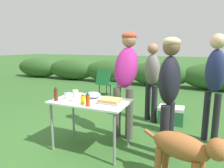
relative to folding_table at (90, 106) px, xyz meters
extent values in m
plane|color=#336028|center=(0.00, 0.00, -0.66)|extent=(60.00, 60.00, 0.00)
ellipsoid|color=#2D5623|center=(-6.00, 5.27, -0.19)|extent=(2.40, 0.90, 0.94)
ellipsoid|color=#2D5623|center=(-4.00, 5.27, -0.19)|extent=(2.40, 0.90, 0.94)
ellipsoid|color=#2D5623|center=(-2.00, 5.27, -0.19)|extent=(2.40, 0.90, 0.94)
ellipsoid|color=#2D5623|center=(0.00, 5.27, -0.19)|extent=(2.40, 0.90, 0.94)
ellipsoid|color=#2D5623|center=(2.00, 5.27, -0.19)|extent=(2.40, 0.90, 0.94)
cube|color=white|center=(0.00, 0.00, 0.06)|extent=(1.10, 0.64, 0.02)
cylinder|color=gray|center=(-0.49, -0.27, -0.31)|extent=(0.04, 0.04, 0.71)
cylinder|color=gray|center=(0.49, -0.27, -0.31)|extent=(0.04, 0.04, 0.71)
cylinder|color=gray|center=(-0.49, 0.27, -0.31)|extent=(0.04, 0.04, 0.71)
cylinder|color=gray|center=(0.49, 0.27, -0.31)|extent=(0.04, 0.04, 0.71)
cube|color=#9E9EA3|center=(0.31, 0.01, 0.09)|extent=(0.32, 0.28, 0.02)
cube|color=tan|center=(0.31, 0.01, 0.11)|extent=(0.28, 0.24, 0.04)
cylinder|color=white|center=(-0.32, 0.17, 0.09)|extent=(0.22, 0.22, 0.03)
ellipsoid|color=#99B2CC|center=(-0.05, 0.16, 0.12)|extent=(0.24, 0.24, 0.09)
cylinder|color=white|center=(-0.16, -0.13, 0.16)|extent=(0.08, 0.08, 0.16)
cylinder|color=yellow|center=(-0.01, -0.19, 0.13)|extent=(0.07, 0.07, 0.11)
cone|color=red|center=(-0.01, -0.19, 0.21)|extent=(0.06, 0.06, 0.03)
cylinder|color=#562314|center=(-0.44, -0.20, 0.16)|extent=(0.06, 0.06, 0.16)
cone|color=black|center=(-0.44, -0.20, 0.26)|extent=(0.05, 0.05, 0.05)
cylinder|color=silver|center=(-0.36, -0.05, 0.13)|extent=(0.08, 0.08, 0.10)
cone|color=#194793|center=(-0.36, -0.05, 0.19)|extent=(0.07, 0.07, 0.03)
cylinder|color=#CC4214|center=(0.11, -0.26, 0.15)|extent=(0.06, 0.06, 0.15)
cone|color=black|center=(0.11, -0.26, 0.24)|extent=(0.05, 0.05, 0.04)
cylinder|color=#4C473D|center=(0.20, 0.53, -0.24)|extent=(0.12, 0.12, 0.85)
cylinder|color=#4C473D|center=(0.41, 0.53, -0.24)|extent=(0.12, 0.12, 0.85)
ellipsoid|color=#931E70|center=(0.31, 0.66, 0.51)|extent=(0.39, 0.52, 0.74)
sphere|color=#936B4C|center=(0.31, 0.79, 0.94)|extent=(0.24, 0.24, 0.24)
ellipsoid|color=#993823|center=(0.31, 0.79, 1.01)|extent=(0.25, 0.25, 0.14)
cylinder|color=black|center=(1.08, 0.26, -0.28)|extent=(0.12, 0.12, 0.77)
cylinder|color=black|center=(1.05, 0.07, -0.28)|extent=(0.12, 0.12, 0.77)
ellipsoid|color=black|center=(1.07, 0.16, 0.42)|extent=(0.33, 0.41, 0.62)
sphere|color=brown|center=(1.07, 0.16, 0.83)|extent=(0.21, 0.21, 0.21)
ellipsoid|color=tan|center=(1.07, 0.16, 0.89)|extent=(0.22, 0.22, 0.13)
cylinder|color=black|center=(1.56, 0.99, -0.26)|extent=(0.10, 0.10, 0.81)
cylinder|color=black|center=(1.69, 0.88, -0.26)|extent=(0.10, 0.10, 0.81)
ellipsoid|color=navy|center=(1.63, 0.94, 0.48)|extent=(0.38, 0.37, 0.66)
sphere|color=#DBAD89|center=(1.63, 0.94, 0.92)|extent=(0.22, 0.22, 0.22)
cylinder|color=black|center=(0.48, 1.53, -0.29)|extent=(0.11, 0.11, 0.75)
cylinder|color=black|center=(0.64, 1.42, -0.29)|extent=(0.11, 0.11, 0.75)
ellipsoid|color=slate|center=(0.56, 1.48, 0.39)|extent=(0.44, 0.42, 0.61)
sphere|color=#936B4C|center=(0.56, 1.48, 0.80)|extent=(0.21, 0.21, 0.21)
cylinder|color=#9E5B2D|center=(1.11, -0.18, -0.47)|extent=(0.08, 0.08, 0.39)
cylinder|color=#9E5B2D|center=(1.05, -0.34, -0.47)|extent=(0.08, 0.08, 0.39)
ellipsoid|color=#9E5B2D|center=(1.27, -0.33, -0.20)|extent=(0.68, 0.47, 0.27)
sphere|color=#9E5B2D|center=(1.61, -0.45, -0.10)|extent=(0.21, 0.21, 0.21)
cylinder|color=#9E5B2D|center=(0.94, -0.21, -0.19)|extent=(0.20, 0.11, 0.11)
cube|color=#19602D|center=(-1.11, 3.06, -0.28)|extent=(0.52, 0.52, 0.03)
cube|color=#19602D|center=(-1.15, 2.78, -0.05)|extent=(0.48, 0.23, 0.44)
cylinder|color=black|center=(-1.34, 2.89, -0.47)|extent=(0.02, 0.02, 0.38)
cylinder|color=black|center=(-0.94, 2.83, -0.47)|extent=(0.02, 0.02, 0.38)
cylinder|color=black|center=(-1.28, 3.28, -0.47)|extent=(0.02, 0.02, 0.38)
cylinder|color=black|center=(-0.88, 3.23, -0.47)|extent=(0.02, 0.02, 0.38)
cylinder|color=black|center=(-1.34, 3.09, -0.10)|extent=(0.08, 0.41, 0.02)
cylinder|color=black|center=(-0.88, 3.02, -0.10)|extent=(0.08, 0.41, 0.02)
cube|color=#286B3D|center=(0.96, 1.51, -0.52)|extent=(0.49, 0.33, 0.28)
cube|color=silver|center=(0.96, 1.51, -0.35)|extent=(0.49, 0.33, 0.06)
camera|label=1|loc=(1.39, -2.41, 0.84)|focal=32.00mm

